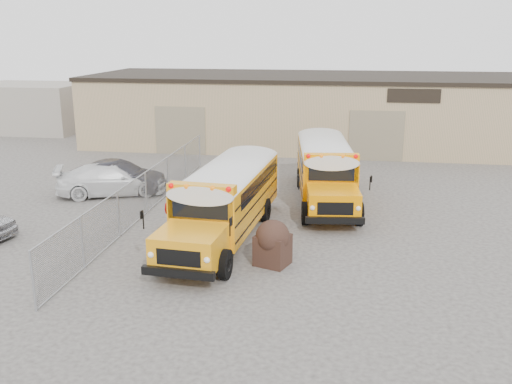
# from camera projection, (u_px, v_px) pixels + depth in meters

# --- Properties ---
(ground) EXTENTS (120.00, 120.00, 0.00)m
(ground) POSITION_uv_depth(u_px,v_px,m) (278.00, 246.00, 20.50)
(ground) COLOR #3F3C39
(ground) RESTS_ON ground
(warehouse) EXTENTS (30.20, 10.20, 4.67)m
(warehouse) POSITION_uv_depth(u_px,v_px,m) (314.00, 109.00, 38.87)
(warehouse) COLOR tan
(warehouse) RESTS_ON ground
(chainlink_fence) EXTENTS (0.07, 18.07, 1.81)m
(chainlink_fence) POSITION_uv_depth(u_px,v_px,m) (146.00, 193.00, 24.02)
(chainlink_fence) COLOR #96999E
(chainlink_fence) RESTS_ON ground
(distant_building_left) EXTENTS (8.00, 6.00, 3.60)m
(distant_building_left) POSITION_uv_depth(u_px,v_px,m) (32.00, 107.00, 44.27)
(distant_building_left) COLOR gray
(distant_building_left) RESTS_ON ground
(school_bus_left) EXTENTS (3.20, 9.49, 2.73)m
(school_bus_left) POSITION_uv_depth(u_px,v_px,m) (260.00, 162.00, 26.54)
(school_bus_left) COLOR orange
(school_bus_left) RESTS_ON ground
(school_bus_right) EXTENTS (3.33, 9.42, 2.70)m
(school_bus_right) POSITION_uv_depth(u_px,v_px,m) (317.00, 143.00, 31.40)
(school_bus_right) COLOR orange
(school_bus_right) RESTS_ON ground
(tarp_bundle) EXTENTS (1.28, 1.21, 1.54)m
(tarp_bundle) POSITION_uv_depth(u_px,v_px,m) (273.00, 242.00, 18.68)
(tarp_bundle) COLOR black
(tarp_bundle) RESTS_ON ground
(car_white) EXTENTS (5.43, 3.79, 1.46)m
(car_white) POSITION_uv_depth(u_px,v_px,m) (111.00, 180.00, 26.84)
(car_white) COLOR silver
(car_white) RESTS_ON ground
(car_dark) EXTENTS (4.50, 1.69, 1.47)m
(car_dark) POSITION_uv_depth(u_px,v_px,m) (117.00, 177.00, 27.30)
(car_dark) COLOR black
(car_dark) RESTS_ON ground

